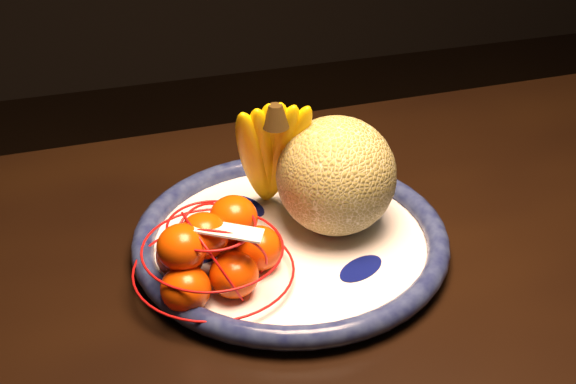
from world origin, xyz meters
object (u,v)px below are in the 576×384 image
object	(u,v)px
fruit_bowl	(291,242)
banana_bunch	(270,149)
cantaloupe	(336,176)
mandarin_bag	(213,251)

from	to	relation	value
fruit_bowl	banana_bunch	distance (m)	0.10
cantaloupe	mandarin_bag	bearing A→B (deg)	-158.93
banana_bunch	cantaloupe	bearing A→B (deg)	-31.93
banana_bunch	fruit_bowl	bearing A→B (deg)	-81.00
fruit_bowl	mandarin_bag	world-z (taller)	mandarin_bag
banana_bunch	mandarin_bag	xyz separation A→B (m)	(-0.09, -0.10, -0.05)
cantaloupe	banana_bunch	bearing A→B (deg)	144.36
fruit_bowl	cantaloupe	world-z (taller)	cantaloupe
fruit_bowl	banana_bunch	bearing A→B (deg)	95.28
fruit_bowl	cantaloupe	distance (m)	0.09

